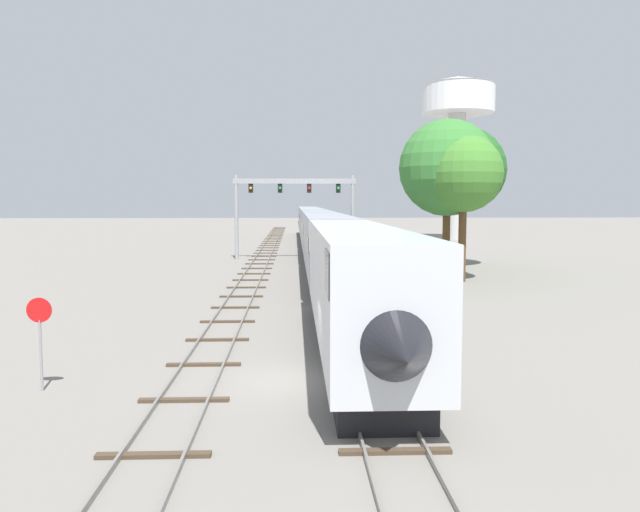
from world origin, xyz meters
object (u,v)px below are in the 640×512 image
Objects in this scene: passenger_train at (317,232)px; trackside_tree_left at (463,174)px; trackside_tree_mid at (463,170)px; signal_gantry at (295,198)px; stop_sign at (40,331)px; trackside_tree_right at (447,168)px; water_tower at (457,109)px.

trackside_tree_left reaches higher than passenger_train.
trackside_tree_left is 11.02m from trackside_tree_mid.
signal_gantry is 44.66m from stop_sign.
stop_sign is at bearing -100.04° from signal_gantry.
trackside_tree_mid is (22.56, 36.33, 6.66)m from stop_sign.
stop_sign is 32.93m from trackside_tree_left.
stop_sign is at bearing -121.84° from trackside_tree_mid.
trackside_tree_right reaches higher than signal_gantry.
passenger_train is at bearing 116.29° from trackside_tree_right.
trackside_tree_left is 0.90× the size of trackside_tree_right.
water_tower reaches higher than signal_gantry.
water_tower reaches higher than passenger_train.
trackside_tree_right is (11.20, -16.50, 2.10)m from signal_gantry.
trackside_tree_right is (-0.78, 1.57, 0.49)m from trackside_tree_left.
stop_sign is 43.28m from trackside_tree_mid.
trackside_tree_right is (18.95, 27.28, 6.32)m from stop_sign.
passenger_train is 8.31× the size of trackside_tree_mid.
water_tower reaches higher than trackside_tree_mid.
signal_gantry is (-2.25, -1.61, 3.48)m from passenger_train.
trackside_tree_mid is 1.04× the size of trackside_tree_right.
signal_gantry is 41.32m from water_tower.
water_tower is at bearing 76.24° from trackside_tree_left.
water_tower is 8.32× the size of stop_sign.
water_tower is at bearing 53.48° from passenger_train.
water_tower reaches higher than stop_sign.
trackside_tree_left is at bearing 52.51° from stop_sign.
passenger_train is at bearing 116.30° from trackside_tree_left.
passenger_train is 4.45m from signal_gantry.
trackside_tree_right is (8.95, -18.11, 5.58)m from passenger_train.
signal_gantry is at bearing 79.96° from stop_sign.
trackside_tree_mid is (12.56, -9.06, 5.92)m from passenger_train.
signal_gantry is 0.99× the size of trackside_tree_mid.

